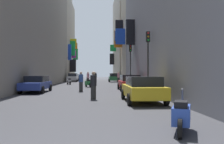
{
  "coord_description": "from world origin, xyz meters",
  "views": [
    {
      "loc": [
        1.01,
        -2.08,
        1.57
      ],
      "look_at": [
        2.24,
        18.14,
        1.68
      ],
      "focal_mm": 37.77,
      "sensor_mm": 36.0,
      "label": 1
    }
  ],
  "objects": [
    {
      "name": "traffic_light_far_corner",
      "position": [
        4.56,
        23.39,
        3.15
      ],
      "size": [
        0.26,
        0.34,
        4.67
      ],
      "color": "#2D2D2D",
      "rests_on": "ground"
    },
    {
      "name": "scooter_green",
      "position": [
        -0.06,
        24.61,
        0.46
      ],
      "size": [
        0.83,
        1.78,
        1.13
      ],
      "color": "#287F3D",
      "rests_on": "ground"
    },
    {
      "name": "parked_car_red",
      "position": [
        3.92,
        19.29,
        0.75
      ],
      "size": [
        1.96,
        4.04,
        1.42
      ],
      "color": "#B21E1E",
      "rests_on": "ground"
    },
    {
      "name": "parked_car_blue",
      "position": [
        -4.0,
        17.54,
        0.72
      ],
      "size": [
        1.84,
        4.43,
        1.35
      ],
      "color": "navy",
      "rests_on": "ground"
    },
    {
      "name": "building_right_mid_a",
      "position": [
        7.97,
        34.61,
        8.48
      ],
      "size": [
        7.37,
        6.98,
        16.98
      ],
      "color": "#BCB29E",
      "rests_on": "ground"
    },
    {
      "name": "pedestrian_near_right",
      "position": [
        0.75,
        12.14,
        0.83
      ],
      "size": [
        0.54,
        0.54,
        1.67
      ],
      "color": "#2B2B2B",
      "rests_on": "ground"
    },
    {
      "name": "parked_car_black",
      "position": [
        -3.86,
        47.19,
        0.74
      ],
      "size": [
        2.03,
        4.33,
        1.41
      ],
      "color": "black",
      "rests_on": "ground"
    },
    {
      "name": "pedestrian_mid_street",
      "position": [
        -0.42,
        18.16,
        0.84
      ],
      "size": [
        0.53,
        0.53,
        1.69
      ],
      "color": "#383838",
      "rests_on": "ground"
    },
    {
      "name": "traffic_light_near_corner",
      "position": [
        4.63,
        14.7,
        3.1
      ],
      "size": [
        0.26,
        0.34,
        4.58
      ],
      "color": "#2D2D2D",
      "rests_on": "ground"
    },
    {
      "name": "building_left_mid_b",
      "position": [
        -7.99,
        56.77,
        9.05
      ],
      "size": [
        7.15,
        6.46,
        18.11
      ],
      "color": "#BCB29E",
      "rests_on": "ground"
    },
    {
      "name": "building_left_mid_a",
      "position": [
        -7.98,
        48.89,
        9.27
      ],
      "size": [
        7.33,
        9.3,
        18.57
      ],
      "color": "#B2A899",
      "rests_on": "ground"
    },
    {
      "name": "scooter_blue",
      "position": [
        3.23,
        4.06,
        0.46
      ],
      "size": [
        0.83,
        1.76,
        1.13
      ],
      "color": "#2D4CAD",
      "rests_on": "ground"
    },
    {
      "name": "parked_car_silver",
      "position": [
        -3.62,
        41.95,
        0.81
      ],
      "size": [
        1.91,
        4.28,
        1.56
      ],
      "color": "#B7B7BC",
      "rests_on": "ground"
    },
    {
      "name": "building_right_mid_c",
      "position": [
        8.0,
        50.15,
        9.77
      ],
      "size": [
        7.27,
        19.7,
        19.54
      ],
      "color": "#B2A899",
      "rests_on": "ground"
    },
    {
      "name": "parked_car_yellow",
      "position": [
        3.45,
        10.58,
        0.74
      ],
      "size": [
        2.0,
        4.31,
        1.39
      ],
      "color": "gold",
      "rests_on": "ground"
    },
    {
      "name": "building_left_near",
      "position": [
        -8.0,
        22.1,
        8.31
      ],
      "size": [
        7.39,
        44.24,
        16.63
      ],
      "color": "gray",
      "rests_on": "ground"
    },
    {
      "name": "ground_plane",
      "position": [
        0.0,
        30.0,
        0.0
      ],
      "size": [
        140.0,
        140.0,
        0.0
      ],
      "primitive_type": "plane",
      "color": "#38383D"
    },
    {
      "name": "pedestrian_near_left",
      "position": [
        0.66,
        37.82,
        0.87
      ],
      "size": [
        0.53,
        0.53,
        1.75
      ],
      "color": "#2D2D2D",
      "rests_on": "ground"
    },
    {
      "name": "pedestrian_crossing",
      "position": [
        -0.37,
        31.5,
        0.89
      ],
      "size": [
        0.54,
        0.54,
        1.77
      ],
      "color": "black",
      "rests_on": "ground"
    },
    {
      "name": "scooter_silver",
      "position": [
        -2.98,
        30.79,
        0.46
      ],
      "size": [
        0.79,
        1.67,
        1.13
      ],
      "color": "#ADADB2",
      "rests_on": "ground"
    },
    {
      "name": "parked_car_green",
      "position": [
        3.9,
        40.18,
        0.81
      ],
      "size": [
        1.85,
        4.12,
        1.56
      ],
      "color": "#236638",
      "rests_on": "ground"
    },
    {
      "name": "pedestrian_far_away",
      "position": [
        4.4,
        36.34,
        0.89
      ],
      "size": [
        0.51,
        0.51,
        1.78
      ],
      "color": "#292929",
      "rests_on": "ground"
    }
  ]
}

